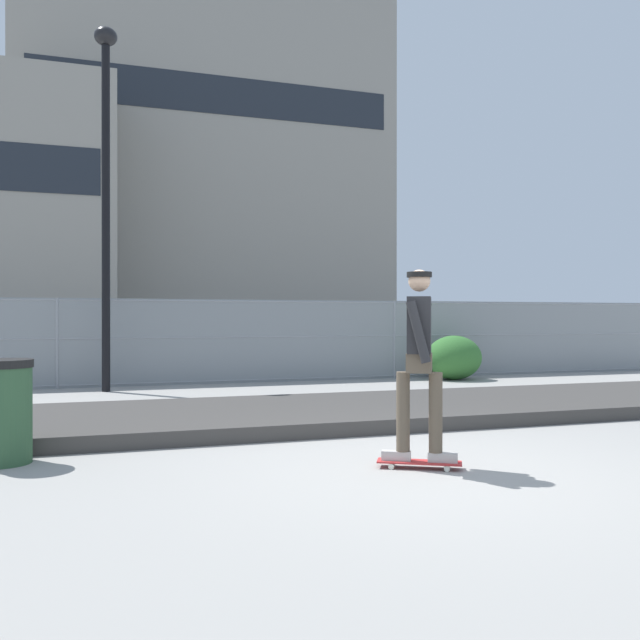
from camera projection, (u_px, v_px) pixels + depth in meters
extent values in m
plane|color=gray|center=(424.00, 471.00, 6.17)|extent=(120.00, 120.00, 0.00)
cube|color=#3D3A38|center=(315.00, 412.00, 9.36)|extent=(14.90, 3.01, 0.19)
cube|color=#B22D2D|center=(419.00, 462.00, 6.29)|extent=(0.80, 0.56, 0.02)
cylinder|color=silver|center=(447.00, 465.00, 6.33)|extent=(0.06, 0.05, 0.05)
cylinder|color=silver|center=(447.00, 469.00, 6.16)|extent=(0.06, 0.05, 0.05)
cylinder|color=silver|center=(393.00, 462.00, 6.43)|extent=(0.06, 0.05, 0.05)
cylinder|color=silver|center=(391.00, 467.00, 6.25)|extent=(0.06, 0.05, 0.05)
cube|color=#99999E|center=(447.00, 465.00, 6.24)|extent=(0.11, 0.15, 0.01)
cube|color=#99999E|center=(392.00, 462.00, 6.34)|extent=(0.11, 0.15, 0.01)
cube|color=#B2ADA8|center=(443.00, 457.00, 6.25)|extent=(0.29, 0.22, 0.09)
cube|color=#B2ADA8|center=(396.00, 456.00, 6.33)|extent=(0.29, 0.22, 0.09)
cylinder|color=brown|center=(436.00, 412.00, 6.26)|extent=(0.13, 0.13, 0.76)
cylinder|color=brown|center=(403.00, 412.00, 6.32)|extent=(0.13, 0.13, 0.76)
cube|color=brown|center=(419.00, 363.00, 6.29)|extent=(0.37, 0.41, 0.18)
cube|color=#262628|center=(419.00, 325.00, 6.29)|extent=(0.38, 0.44, 0.54)
cylinder|color=#262628|center=(420.00, 331.00, 6.53)|extent=(0.25, 0.19, 0.58)
cylinder|color=#262628|center=(418.00, 332.00, 6.05)|extent=(0.25, 0.19, 0.58)
sphere|color=tan|center=(419.00, 281.00, 6.29)|extent=(0.21, 0.21, 0.21)
cylinder|color=black|center=(419.00, 275.00, 6.29)|extent=(0.24, 0.24, 0.05)
cylinder|color=gray|center=(57.00, 343.00, 13.38)|extent=(0.06, 0.06, 1.85)
cylinder|color=gray|center=(395.00, 339.00, 15.73)|extent=(0.06, 0.06, 1.85)
cylinder|color=gray|center=(239.00, 301.00, 14.55)|extent=(22.52, 0.04, 0.04)
cylinder|color=gray|center=(239.00, 337.00, 14.55)|extent=(22.52, 0.04, 0.04)
cylinder|color=gray|center=(239.00, 380.00, 14.56)|extent=(22.52, 0.04, 0.04)
cube|color=gray|center=(239.00, 341.00, 14.56)|extent=(22.52, 0.01, 1.85)
cylinder|color=black|center=(106.00, 219.00, 12.86)|extent=(0.16, 0.16, 6.76)
ellipsoid|color=black|center=(106.00, 36.00, 12.84)|extent=(0.44, 0.44, 0.36)
cube|color=#566B4C|center=(84.00, 350.00, 15.65)|extent=(4.48, 2.00, 0.70)
cube|color=#23282D|center=(75.00, 322.00, 15.60)|extent=(2.27, 1.70, 0.64)
cylinder|color=black|center=(143.00, 362.00, 16.84)|extent=(0.65, 0.27, 0.64)
cylinder|color=black|center=(144.00, 366.00, 15.20)|extent=(0.65, 0.27, 0.64)
cylinder|color=black|center=(28.00, 364.00, 16.11)|extent=(0.65, 0.27, 0.64)
cylinder|color=black|center=(15.00, 369.00, 14.46)|extent=(0.65, 0.27, 0.64)
cube|color=gray|center=(202.00, 168.00, 49.83)|extent=(25.16, 15.33, 25.60)
cube|color=#1E232B|center=(219.00, 95.00, 42.52)|extent=(23.15, 0.04, 2.50)
ellipsoid|color=#336B2D|center=(454.00, 358.00, 15.33)|extent=(1.33, 1.09, 1.03)
cylinder|color=#2D5133|center=(2.00, 416.00, 6.50)|extent=(0.56, 0.56, 0.95)
cylinder|color=black|center=(2.00, 364.00, 6.50)|extent=(0.59, 0.59, 0.08)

